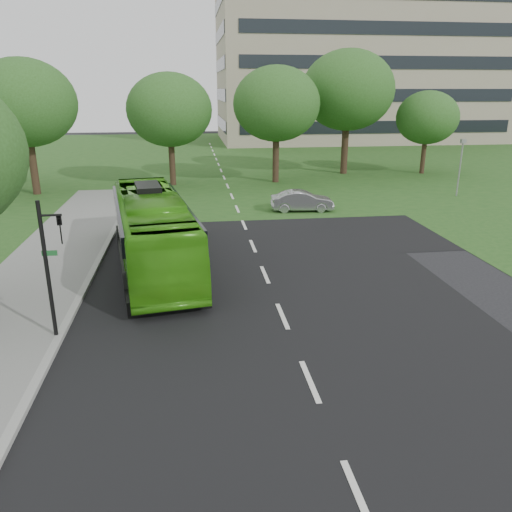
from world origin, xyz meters
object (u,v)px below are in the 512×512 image
at_px(tree_park_c, 276,104).
at_px(tree_park_e, 427,118).
at_px(tree_park_a, 25,103).
at_px(bus, 153,231).
at_px(traffic_light, 51,261).
at_px(tree_park_b, 169,110).
at_px(camera_pole, 461,160).
at_px(office_building, 358,51).
at_px(tree_park_d, 348,90).
at_px(sedan, 302,201).

xyz_separation_m(tree_park_c, tree_park_e, (13.94, 2.62, -1.28)).
distance_m(tree_park_a, bus, 20.01).
xyz_separation_m(bus, traffic_light, (-2.48, -6.40, 0.98)).
bearing_deg(tree_park_b, camera_pole, -19.40).
relative_size(office_building, tree_park_a, 4.26).
bearing_deg(tree_park_e, tree_park_a, -170.73).
relative_size(tree_park_d, traffic_light, 2.44).
relative_size(sedan, traffic_light, 0.90).
distance_m(tree_park_d, sedan, 16.80).
bearing_deg(tree_park_c, sedan, -90.37).
bearing_deg(sedan, tree_park_e, -43.02).
bearing_deg(traffic_light, office_building, 56.31).
distance_m(tree_park_b, tree_park_d, 15.71).
xyz_separation_m(office_building, bus, (-26.54, -54.21, -10.92)).
height_order(tree_park_d, traffic_light, tree_park_d).
bearing_deg(sedan, camera_pole, -71.71).
distance_m(tree_park_a, camera_pole, 30.66).
xyz_separation_m(tree_park_a, tree_park_d, (24.99, 6.13, 0.80)).
xyz_separation_m(tree_park_c, sedan, (-0.07, -10.31, -5.54)).
bearing_deg(tree_park_e, traffic_light, -131.24).
distance_m(bus, traffic_light, 6.94).
relative_size(sedan, camera_pole, 0.97).
relative_size(tree_park_b, tree_park_d, 0.81).
distance_m(office_building, tree_park_e, 33.15).
height_order(office_building, tree_park_a, office_building).
relative_size(tree_park_a, bus, 0.83).
relative_size(tree_park_e, camera_pole, 1.80).
xyz_separation_m(tree_park_b, sedan, (8.28, -10.14, -5.14)).
relative_size(tree_park_c, camera_pole, 2.27).
relative_size(tree_park_c, sedan, 2.34).
distance_m(tree_park_c, sedan, 11.70).
xyz_separation_m(office_building, tree_park_a, (-36.02, -37.26, -6.11)).
bearing_deg(traffic_light, tree_park_d, 50.50).
relative_size(office_building, tree_park_b, 4.68).
relative_size(tree_park_c, bus, 0.80).
bearing_deg(tree_park_a, tree_park_e, 9.27).
bearing_deg(tree_park_b, tree_park_e, 7.15).
distance_m(tree_park_e, bus, 31.83).
height_order(office_building, tree_park_e, office_building).
height_order(tree_park_b, bus, tree_park_b).
xyz_separation_m(tree_park_d, bus, (-15.51, -23.09, -5.61)).
distance_m(tree_park_d, camera_pole, 12.81).
height_order(tree_park_b, tree_park_c, tree_park_c).
xyz_separation_m(traffic_light, camera_pole, (23.06, 18.66, 0.04)).
xyz_separation_m(tree_park_a, tree_park_e, (32.07, 5.23, -1.49)).
xyz_separation_m(office_building, sedan, (-17.96, -44.96, -11.86)).
xyz_separation_m(office_building, tree_park_b, (-26.24, -34.82, -6.72)).
relative_size(office_building, tree_park_e, 5.56).
bearing_deg(office_building, tree_park_b, -127.00).
distance_m(tree_park_c, camera_pole, 14.45).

